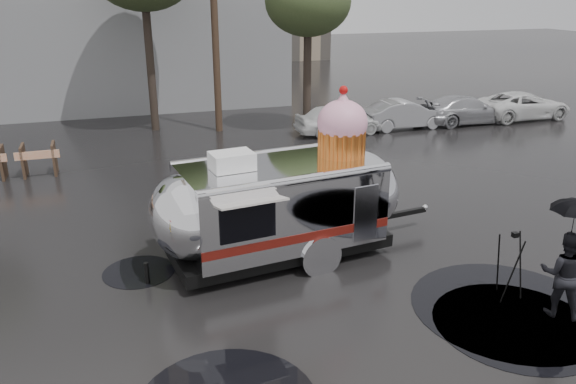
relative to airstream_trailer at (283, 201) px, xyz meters
name	(u,v)px	position (x,y,z in m)	size (l,w,h in m)	color
ground	(238,318)	(-1.53, -2.14, -1.31)	(120.00, 120.00, 0.00)	black
puddles	(337,274)	(0.82, -1.16, -1.31)	(8.92, 10.40, 0.01)	black
utility_pole	(214,14)	(0.97, 11.86, 3.31)	(1.60, 0.28, 9.00)	#473323
tree_right	(308,2)	(4.47, 10.86, 3.74)	(3.36, 3.36, 6.42)	#382D26
parked_cars	(442,109)	(10.25, 9.86, -0.59)	(13.20, 1.90, 1.50)	silver
airstream_trailer	(283,201)	(0.00, 0.00, 0.00)	(6.92, 3.14, 3.74)	silver
person_right	(564,274)	(4.04, -3.78, -0.50)	(0.78, 0.43, 1.63)	black
umbrella_black	(574,217)	(4.04, -3.78, 0.59)	(1.04, 1.04, 2.26)	black
tripod	(511,260)	(3.54, -3.02, -0.52)	(0.50, 0.57, 1.37)	black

